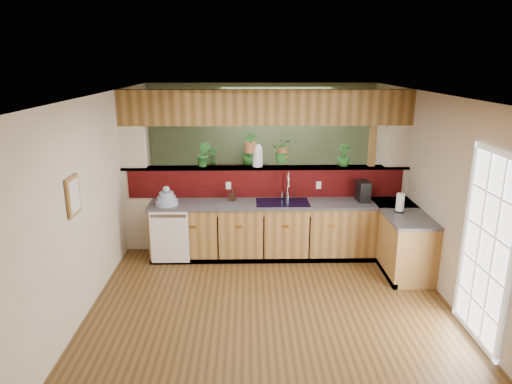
{
  "coord_description": "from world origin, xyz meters",
  "views": [
    {
      "loc": [
        -0.3,
        -5.79,
        3.03
      ],
      "look_at": [
        -0.17,
        0.7,
        1.15
      ],
      "focal_mm": 32.0,
      "sensor_mm": 36.0,
      "label": 1
    }
  ],
  "objects_px": {
    "dish_stack": "(167,199)",
    "shelving_console": "(233,188)",
    "faucet": "(288,185)",
    "coffee_maker": "(363,192)",
    "soap_dispenser": "(232,194)",
    "paper_towel": "(400,203)",
    "glass_jar": "(258,155)"
  },
  "relations": [
    {
      "from": "coffee_maker",
      "to": "glass_jar",
      "type": "relative_size",
      "value": 0.87
    },
    {
      "from": "glass_jar",
      "to": "shelving_console",
      "type": "bearing_deg",
      "value": 103.53
    },
    {
      "from": "dish_stack",
      "to": "soap_dispenser",
      "type": "xyz_separation_m",
      "value": [
        0.99,
        0.21,
        0.01
      ]
    },
    {
      "from": "shelving_console",
      "to": "paper_towel",
      "type": "bearing_deg",
      "value": -47.24
    },
    {
      "from": "soap_dispenser",
      "to": "coffee_maker",
      "type": "height_order",
      "value": "coffee_maker"
    },
    {
      "from": "coffee_maker",
      "to": "glass_jar",
      "type": "height_order",
      "value": "glass_jar"
    },
    {
      "from": "soap_dispenser",
      "to": "paper_towel",
      "type": "relative_size",
      "value": 0.69
    },
    {
      "from": "faucet",
      "to": "soap_dispenser",
      "type": "bearing_deg",
      "value": -176.99
    },
    {
      "from": "coffee_maker",
      "to": "dish_stack",
      "type": "bearing_deg",
      "value": 177.85
    },
    {
      "from": "dish_stack",
      "to": "glass_jar",
      "type": "bearing_deg",
      "value": 18.66
    },
    {
      "from": "soap_dispenser",
      "to": "glass_jar",
      "type": "distance_m",
      "value": 0.75
    },
    {
      "from": "soap_dispenser",
      "to": "paper_towel",
      "type": "xyz_separation_m",
      "value": [
        2.46,
        -0.61,
        0.03
      ]
    },
    {
      "from": "soap_dispenser",
      "to": "coffee_maker",
      "type": "relative_size",
      "value": 0.64
    },
    {
      "from": "paper_towel",
      "to": "soap_dispenser",
      "type": "bearing_deg",
      "value": 166.09
    },
    {
      "from": "coffee_maker",
      "to": "soap_dispenser",
      "type": "bearing_deg",
      "value": 173.34
    },
    {
      "from": "paper_towel",
      "to": "glass_jar",
      "type": "xyz_separation_m",
      "value": [
        -2.05,
        0.87,
        0.54
      ]
    },
    {
      "from": "paper_towel",
      "to": "glass_jar",
      "type": "distance_m",
      "value": 2.29
    },
    {
      "from": "coffee_maker",
      "to": "shelving_console",
      "type": "xyz_separation_m",
      "value": [
        -2.1,
        2.23,
        -0.55
      ]
    },
    {
      "from": "coffee_maker",
      "to": "shelving_console",
      "type": "relative_size",
      "value": 0.23
    },
    {
      "from": "dish_stack",
      "to": "shelving_console",
      "type": "xyz_separation_m",
      "value": [
        0.94,
        2.37,
        -0.49
      ]
    },
    {
      "from": "shelving_console",
      "to": "glass_jar",
      "type": "bearing_deg",
      "value": -75.86
    },
    {
      "from": "dish_stack",
      "to": "shelving_console",
      "type": "relative_size",
      "value": 0.24
    },
    {
      "from": "coffee_maker",
      "to": "glass_jar",
      "type": "xyz_separation_m",
      "value": [
        -1.65,
        0.33,
        0.53
      ]
    },
    {
      "from": "faucet",
      "to": "shelving_console",
      "type": "xyz_separation_m",
      "value": [
        -0.93,
        2.12,
        -0.64
      ]
    },
    {
      "from": "paper_towel",
      "to": "coffee_maker",
      "type": "bearing_deg",
      "value": 126.81
    },
    {
      "from": "paper_towel",
      "to": "shelving_console",
      "type": "bearing_deg",
      "value": 132.15
    },
    {
      "from": "glass_jar",
      "to": "coffee_maker",
      "type": "bearing_deg",
      "value": -11.3
    },
    {
      "from": "dish_stack",
      "to": "coffee_maker",
      "type": "relative_size",
      "value": 1.08
    },
    {
      "from": "faucet",
      "to": "coffee_maker",
      "type": "height_order",
      "value": "faucet"
    },
    {
      "from": "glass_jar",
      "to": "shelving_console",
      "type": "distance_m",
      "value": 2.23
    },
    {
      "from": "coffee_maker",
      "to": "paper_towel",
      "type": "distance_m",
      "value": 0.68
    },
    {
      "from": "faucet",
      "to": "paper_towel",
      "type": "xyz_separation_m",
      "value": [
        1.58,
        -0.65,
        -0.11
      ]
    }
  ]
}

